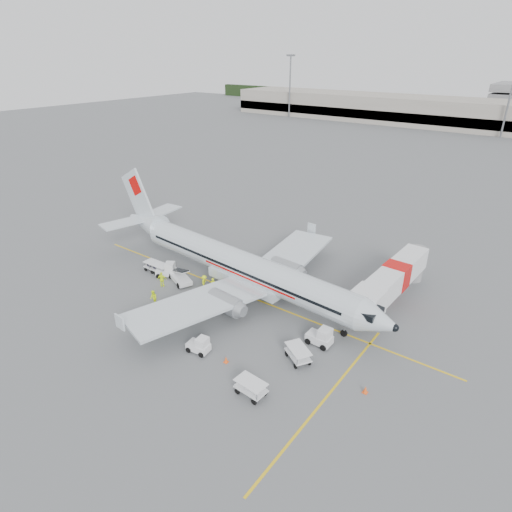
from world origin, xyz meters
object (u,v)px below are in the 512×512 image
object	(u,v)px
tug_fore	(319,336)
jet_bridge	(394,284)
tug_aft	(166,269)
aircraft	(242,248)
belt_loader	(180,271)
tug_mid	(198,344)

from	to	relation	value
tug_fore	jet_bridge	bearing A→B (deg)	76.72
tug_aft	aircraft	bearing A→B (deg)	-14.67
aircraft	belt_loader	distance (m)	8.22
belt_loader	tug_fore	world-z (taller)	belt_loader
tug_aft	jet_bridge	bearing A→B (deg)	-7.21
belt_loader	tug_aft	xyz separation A→B (m)	(-2.25, 0.00, -0.45)
belt_loader	jet_bridge	bearing A→B (deg)	48.69
aircraft	tug_fore	size ratio (longest dim) A/B	16.53
aircraft	jet_bridge	bearing A→B (deg)	33.04
jet_bridge	tug_fore	world-z (taller)	jet_bridge
jet_bridge	belt_loader	bearing A→B (deg)	-151.96
tug_mid	jet_bridge	bearing A→B (deg)	52.24
tug_fore	tug_mid	xyz separation A→B (m)	(-7.76, -7.08, -0.11)
jet_bridge	tug_fore	distance (m)	11.08
tug_fore	tug_aft	bearing A→B (deg)	178.24
aircraft	tug_fore	world-z (taller)	aircraft
tug_mid	belt_loader	bearing A→B (deg)	135.00
aircraft	tug_fore	bearing A→B (deg)	-11.96
belt_loader	tug_aft	bearing A→B (deg)	-157.38
jet_bridge	tug_aft	distance (m)	24.88
aircraft	jet_bridge	xyz separation A→B (m)	(13.69, 7.37, -2.97)
belt_loader	tug_aft	distance (m)	2.29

